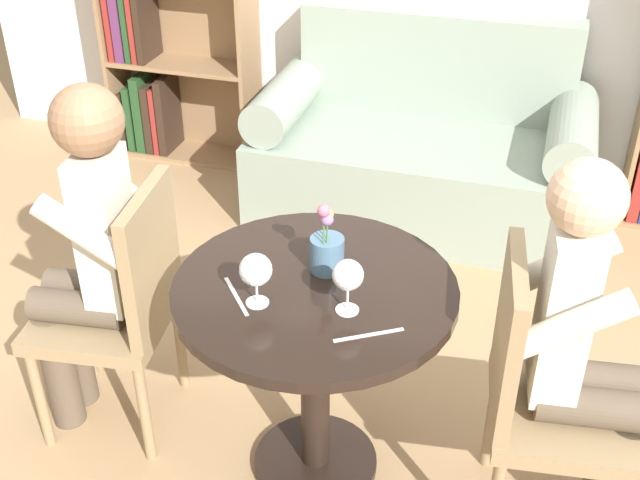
# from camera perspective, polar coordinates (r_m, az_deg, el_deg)

# --- Properties ---
(ground_plane) EXTENTS (16.00, 16.00, 0.00)m
(ground_plane) POSITION_cam_1_polar(r_m,az_deg,el_deg) (2.73, -0.32, -15.65)
(ground_plane) COLOR tan
(round_table) EXTENTS (0.81, 0.81, 0.72)m
(round_table) POSITION_cam_1_polar(r_m,az_deg,el_deg) (2.36, -0.35, -6.66)
(round_table) COLOR black
(round_table) RESTS_ON ground_plane
(couch) EXTENTS (1.57, 0.80, 0.92)m
(couch) POSITION_cam_1_polar(r_m,az_deg,el_deg) (3.95, 7.26, 6.20)
(couch) COLOR gray
(couch) RESTS_ON ground_plane
(bookshelf_left) EXTENTS (0.81, 0.28, 1.59)m
(bookshelf_left) POSITION_cam_1_polar(r_m,az_deg,el_deg) (4.46, -11.28, 15.58)
(bookshelf_left) COLOR #93704C
(bookshelf_left) RESTS_ON ground_plane
(chair_left) EXTENTS (0.47, 0.47, 0.90)m
(chair_left) POSITION_cam_1_polar(r_m,az_deg,el_deg) (2.65, -13.89, -4.27)
(chair_left) COLOR #937A56
(chair_left) RESTS_ON ground_plane
(chair_right) EXTENTS (0.47, 0.47, 0.90)m
(chair_right) POSITION_cam_1_polar(r_m,az_deg,el_deg) (2.33, 15.60, -10.30)
(chair_right) COLOR #937A56
(chair_right) RESTS_ON ground_plane
(person_left) EXTENTS (0.44, 0.37, 1.23)m
(person_left) POSITION_cam_1_polar(r_m,az_deg,el_deg) (2.58, -16.23, -1.11)
(person_left) COLOR brown
(person_left) RESTS_ON ground_plane
(person_right) EXTENTS (0.44, 0.37, 1.20)m
(person_right) POSITION_cam_1_polar(r_m,az_deg,el_deg) (2.27, 18.43, -7.72)
(person_right) COLOR brown
(person_right) RESTS_ON ground_plane
(wine_glass_left) EXTENTS (0.09, 0.09, 0.15)m
(wine_glass_left) POSITION_cam_1_polar(r_m,az_deg,el_deg) (2.13, -4.59, -2.23)
(wine_glass_left) COLOR white
(wine_glass_left) RESTS_ON round_table
(wine_glass_right) EXTENTS (0.08, 0.08, 0.16)m
(wine_glass_right) POSITION_cam_1_polar(r_m,az_deg,el_deg) (2.09, 2.00, -2.62)
(wine_glass_right) COLOR white
(wine_glass_right) RESTS_ON round_table
(flower_vase) EXTENTS (0.10, 0.10, 0.23)m
(flower_vase) POSITION_cam_1_polar(r_m,az_deg,el_deg) (2.28, 0.50, -0.68)
(flower_vase) COLOR slate
(flower_vase) RESTS_ON round_table
(knife_left_setting) EXTENTS (0.13, 0.15, 0.00)m
(knife_left_setting) POSITION_cam_1_polar(r_m,az_deg,el_deg) (2.22, -5.99, -3.99)
(knife_left_setting) COLOR silver
(knife_left_setting) RESTS_ON round_table
(fork_left_setting) EXTENTS (0.17, 0.11, 0.00)m
(fork_left_setting) POSITION_cam_1_polar(r_m,az_deg,el_deg) (2.08, 3.48, -6.76)
(fork_left_setting) COLOR silver
(fork_left_setting) RESTS_ON round_table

